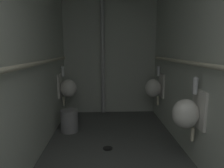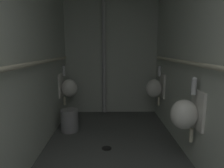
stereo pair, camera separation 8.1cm
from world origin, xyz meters
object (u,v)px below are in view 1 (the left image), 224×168
at_px(standpipe_back_wall, 103,51).
at_px(urinal_left_mid, 67,88).
at_px(urinal_right_far, 154,88).
at_px(waste_bin, 69,121).
at_px(floor_drain, 108,148).
at_px(urinal_right_mid, 187,113).

bearing_deg(standpipe_back_wall, urinal_left_mid, -145.57).
distance_m(urinal_right_far, waste_bin, 1.66).
relative_size(urinal_left_mid, urinal_right_far, 1.00).
xyz_separation_m(floor_drain, waste_bin, (-0.63, 0.62, 0.18)).
distance_m(urinal_right_far, standpipe_back_wall, 1.29).
bearing_deg(urinal_left_mid, standpipe_back_wall, 34.43).
height_order(urinal_right_far, standpipe_back_wall, standpipe_back_wall).
bearing_deg(floor_drain, urinal_right_far, 49.04).
relative_size(urinal_left_mid, standpipe_back_wall, 0.29).
bearing_deg(urinal_right_far, urinal_right_mid, -90.00).
bearing_deg(urinal_left_mid, urinal_right_mid, -43.21).
bearing_deg(floor_drain, urinal_right_mid, -26.51).
xyz_separation_m(urinal_left_mid, waste_bin, (0.10, -0.47, -0.48)).
bearing_deg(urinal_right_far, urinal_left_mid, 178.24).
xyz_separation_m(urinal_right_far, standpipe_back_wall, (-0.97, 0.51, 0.68)).
xyz_separation_m(urinal_right_mid, urinal_right_far, (0.00, 1.49, 0.00)).
xyz_separation_m(urinal_right_far, floor_drain, (-0.90, -1.04, -0.66)).
xyz_separation_m(urinal_right_mid, waste_bin, (-1.54, 1.07, -0.48)).
height_order(floor_drain, waste_bin, waste_bin).
xyz_separation_m(urinal_left_mid, standpipe_back_wall, (0.67, 0.46, 0.68)).
height_order(standpipe_back_wall, waste_bin, standpipe_back_wall).
height_order(standpipe_back_wall, floor_drain, standpipe_back_wall).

